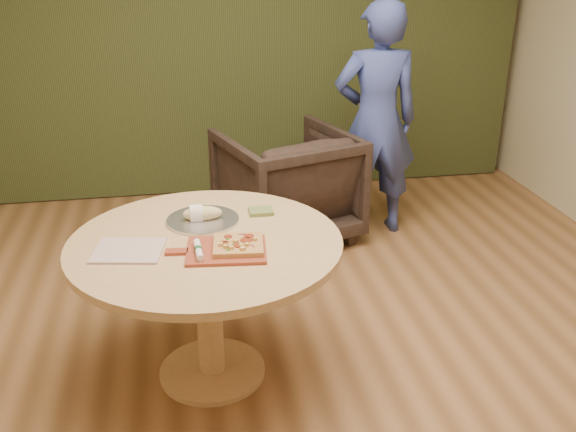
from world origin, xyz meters
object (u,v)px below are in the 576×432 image
(serving_tray, at_px, (203,220))
(bread_roll, at_px, (201,213))
(pedestal_table, at_px, (207,267))
(flatbread_pizza, at_px, (238,245))
(cutlery_roll, at_px, (198,250))
(pizza_paddle, at_px, (224,250))
(person_standing, at_px, (376,121))
(armchair, at_px, (287,180))

(serving_tray, relative_size, bread_roll, 1.84)
(pedestal_table, bearing_deg, flatbread_pizza, -43.32)
(cutlery_roll, relative_size, serving_tray, 0.56)
(cutlery_roll, height_order, bread_roll, bread_roll)
(pizza_paddle, distance_m, serving_tray, 0.36)
(flatbread_pizza, relative_size, cutlery_roll, 1.22)
(bread_roll, bearing_deg, person_standing, 45.80)
(pedestal_table, height_order, armchair, armchair)
(pedestal_table, distance_m, person_standing, 2.05)
(pizza_paddle, relative_size, cutlery_roll, 2.31)
(flatbread_pizza, height_order, armchair, armchair)
(armchair, bearing_deg, bread_roll, 45.71)
(cutlery_roll, relative_size, person_standing, 0.12)
(pedestal_table, distance_m, flatbread_pizza, 0.26)
(serving_tray, bearing_deg, pedestal_table, -90.51)
(pedestal_table, height_order, serving_tray, serving_tray)
(pedestal_table, bearing_deg, armchair, 66.92)
(bread_roll, bearing_deg, flatbread_pizza, -67.00)
(cutlery_roll, distance_m, armchair, 1.88)
(bread_roll, bearing_deg, serving_tray, -0.00)
(cutlery_roll, bearing_deg, flatbread_pizza, 5.49)
(pedestal_table, xyz_separation_m, armchair, (0.66, 1.55, -0.17))
(cutlery_roll, bearing_deg, serving_tray, 81.34)
(pedestal_table, distance_m, bread_roll, 0.28)
(pedestal_table, distance_m, cutlery_roll, 0.23)
(pedestal_table, relative_size, serving_tray, 3.58)
(armchair, xyz_separation_m, person_standing, (0.65, 0.02, 0.40))
(pedestal_table, relative_size, pizza_paddle, 2.77)
(pedestal_table, height_order, flatbread_pizza, flatbread_pizza)
(pizza_paddle, bearing_deg, serving_tray, 107.81)
(pedestal_table, height_order, cutlery_roll, cutlery_roll)
(cutlery_roll, xyz_separation_m, bread_roll, (0.03, 0.37, 0.01))
(pizza_paddle, relative_size, bread_roll, 2.38)
(flatbread_pizza, relative_size, person_standing, 0.14)
(pedestal_table, bearing_deg, bread_roll, 91.87)
(serving_tray, bearing_deg, armchair, 63.76)
(pedestal_table, distance_m, serving_tray, 0.26)
(pedestal_table, relative_size, cutlery_roll, 6.41)
(bread_roll, distance_m, person_standing, 1.89)
(pizza_paddle, distance_m, bread_roll, 0.36)
(flatbread_pizza, xyz_separation_m, serving_tray, (-0.14, 0.35, -0.02))
(person_standing, bearing_deg, armchair, 4.09)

